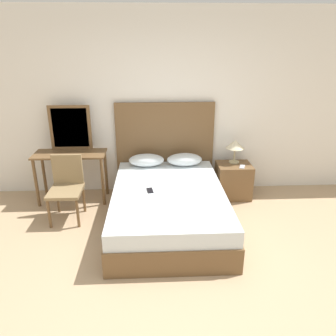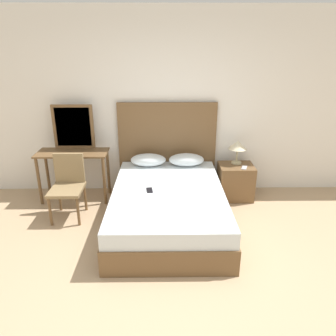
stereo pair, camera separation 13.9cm
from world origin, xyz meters
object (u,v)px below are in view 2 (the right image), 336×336
object	(u,v)px
bed	(168,207)
phone_on_bed	(150,190)
vanity_desk	(73,161)
chair	(68,183)
table_lamp	(238,146)
phone_on_nightstand	(244,168)
nightstand	(235,182)

from	to	relation	value
bed	phone_on_bed	bearing A→B (deg)	-174.14
vanity_desk	chair	world-z (taller)	chair
table_lamp	phone_on_nightstand	world-z (taller)	table_lamp
nightstand	phone_on_nightstand	bearing A→B (deg)	-50.98
nightstand	phone_on_nightstand	xyz separation A→B (m)	(0.09, -0.11, 0.26)
bed	vanity_desk	size ratio (longest dim) A/B	2.07
bed	phone_on_nightstand	size ratio (longest dim) A/B	12.65
bed	chair	size ratio (longest dim) A/B	2.49
phone_on_bed	nightstand	size ratio (longest dim) A/B	0.30
phone_on_nightstand	chair	distance (m)	2.46
phone_on_bed	nightstand	xyz separation A→B (m)	(1.25, 0.79, -0.23)
phone_on_nightstand	phone_on_bed	bearing A→B (deg)	-152.95
bed	vanity_desk	world-z (taller)	vanity_desk
bed	chair	world-z (taller)	chair
bed	vanity_desk	xyz separation A→B (m)	(-1.37, 0.77, 0.36)
nightstand	vanity_desk	distance (m)	2.41
phone_on_nightstand	vanity_desk	size ratio (longest dim) A/B	0.16
table_lamp	chair	xyz separation A→B (m)	(-2.35, -0.58, -0.32)
nightstand	phone_on_nightstand	world-z (taller)	phone_on_nightstand
bed	vanity_desk	bearing A→B (deg)	150.78
phone_on_bed	chair	size ratio (longest dim) A/B	0.19
phone_on_bed	table_lamp	world-z (taller)	table_lamp
nightstand	table_lamp	size ratio (longest dim) A/B	1.49
nightstand	vanity_desk	xyz separation A→B (m)	(-2.39, 0.00, 0.34)
phone_on_bed	table_lamp	bearing A→B (deg)	34.75
phone_on_bed	phone_on_nightstand	size ratio (longest dim) A/B	0.96
phone_on_nightstand	chair	xyz separation A→B (m)	(-2.43, -0.39, -0.05)
phone_on_nightstand	vanity_desk	bearing A→B (deg)	177.51
chair	bed	bearing A→B (deg)	-11.54
phone_on_nightstand	vanity_desk	distance (m)	2.48
nightstand	vanity_desk	bearing A→B (deg)	179.98
phone_on_bed	table_lamp	size ratio (longest dim) A/B	0.45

